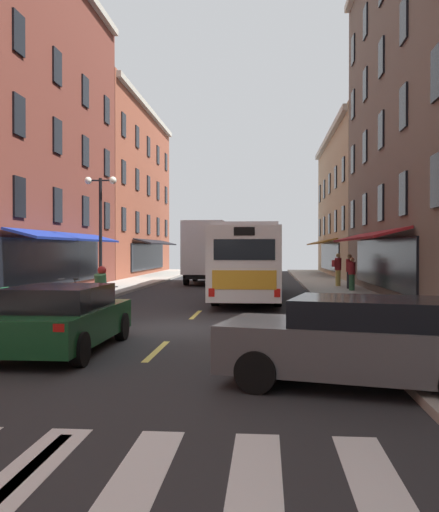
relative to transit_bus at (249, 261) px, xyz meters
The scene contains 16 objects.
ground_plane 9.51m from the transit_bus, 99.49° to the right, with size 34.80×80.00×0.10m, color #28282B.
lane_centre_dashes 9.75m from the transit_bus, 99.24° to the right, with size 0.14×73.90×0.01m.
crosswalk_near 19.37m from the transit_bus, 94.59° to the right, with size 7.10×2.80×0.01m.
sidewalk_right 10.33m from the transit_bus, 64.74° to the right, with size 3.00×80.00×0.14m, color #A39E93.
transit_bus is the anchor object (origin of this frame).
box_truck 10.59m from the transit_bus, 105.84° to the left, with size 2.50×7.04×3.81m.
sedan_near 15.68m from the transit_bus, 81.82° to the right, with size 4.56×2.79×1.39m.
sedan_mid 19.98m from the transit_bus, 98.87° to the left, with size 1.96×4.60×1.35m.
sedan_far 13.46m from the transit_bus, 105.31° to the right, with size 2.04×4.41×1.38m.
motorcycle_rider 9.39m from the transit_bus, 115.53° to the right, with size 0.62×2.07×1.66m.
bicycle_near 10.84m from the transit_bus, 126.58° to the right, with size 1.71×0.48×0.91m.
bicycle_mid 7.70m from the transit_bus, 149.89° to the right, with size 1.70×0.48×0.91m.
pedestrian_near 8.05m from the transit_bus, 54.41° to the left, with size 0.53×0.42×1.79m.
pedestrian_mid 6.00m from the transit_bus, 33.91° to the left, with size 0.36×0.36×1.61m.
pedestrian_far 6.75m from the transit_bus, 41.87° to the left, with size 0.36×0.36×1.77m.
street_lamp_twin 6.62m from the transit_bus, behind, with size 1.42×0.32×5.17m.
Camera 1 is at (2.30, -15.00, 2.14)m, focal length 38.87 mm.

